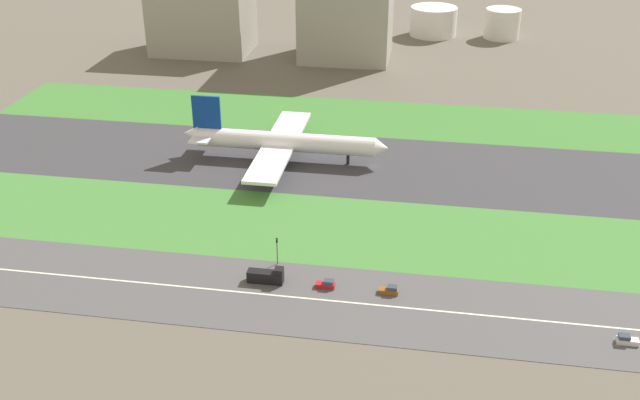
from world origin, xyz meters
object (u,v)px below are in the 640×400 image
airliner (280,142)px  fuel_tank_west (433,21)px  car_0 (326,284)px  car_1 (390,290)px  truck_0 (267,276)px  traffic_light (277,249)px  car_5 (627,340)px  terminal_building (202,16)px  fuel_tank_centre (502,24)px

airliner → fuel_tank_west: airliner is taller
car_0 → car_1: bearing=0.0°
airliner → fuel_tank_west: (42.93, 159.00, 0.68)m
airliner → truck_0: 69.05m
car_0 → fuel_tank_west: (17.86, 227.00, 5.99)m
traffic_light → fuel_tank_west: bearing=81.9°
airliner → car_0: (25.07, -68.00, -5.31)m
car_1 → truck_0: bearing=-180.0°
car_1 → traffic_light: 29.00m
fuel_tank_west → car_5: bearing=-79.0°
truck_0 → traffic_light: (0.81, 7.99, 2.62)m
airliner → terminal_building: size_ratio=1.50×
traffic_light → fuel_tank_centre: fuel_tank_centre is taller
car_5 → truck_0: size_ratio=0.52×
terminal_building → fuel_tank_centre: size_ratio=2.56×
airliner → truck_0: bearing=-80.7°
car_1 → airliner: bearing=120.2°
car_5 → car_0: bearing=-8.9°
terminal_building → fuel_tank_west: bearing=23.5°
car_0 → terminal_building: (-85.39, 182.00, 15.00)m
traffic_light → car_1: bearing=-16.1°
airliner → traffic_light: bearing=-78.8°
car_5 → fuel_tank_centre: (-12.84, 237.00, 6.13)m
fuel_tank_west → fuel_tank_centre: fuel_tank_centre is taller
airliner → fuel_tank_centre: size_ratio=3.84×
airliner → fuel_tank_centre: 176.28m
car_0 → truck_0: bearing=-180.0°
car_1 → terminal_building: terminal_building is taller
car_5 → terminal_building: bearing=-52.1°
truck_0 → fuel_tank_west: fuel_tank_west is taller
car_1 → fuel_tank_west: bearing=89.2°
car_0 → traffic_light: (-13.15, 7.99, 3.37)m
car_5 → car_0: same height
traffic_light → truck_0: bearing=-95.8°
traffic_light → fuel_tank_centre: bearing=73.7°
truck_0 → fuel_tank_west: (31.81, 227.00, 5.24)m
car_5 → fuel_tank_west: fuel_tank_west is taller
car_5 → fuel_tank_west: bearing=-79.0°
traffic_light → terminal_building: 188.77m
airliner → traffic_light: size_ratio=9.03×
traffic_light → fuel_tank_west: size_ratio=0.32×
airliner → car_0: bearing=-69.8°
car_1 → car_5: bearing=-11.5°
car_0 → fuel_tank_west: 227.78m
airliner → car_5: airliner is taller
airliner → fuel_tank_centre: airliner is taller
airliner → fuel_tank_west: 164.69m
fuel_tank_west → fuel_tank_centre: size_ratio=1.34×
car_0 → fuel_tank_west: bearing=85.5°
airliner → car_5: 118.42m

